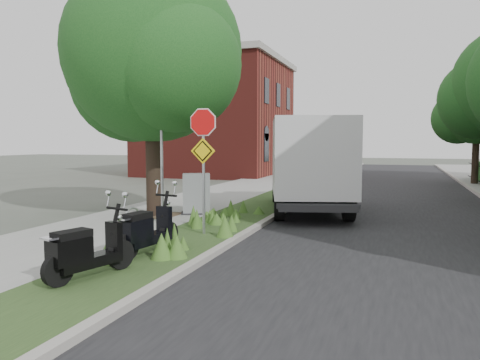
{
  "coord_description": "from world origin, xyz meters",
  "views": [
    {
      "loc": [
        3.17,
        -9.95,
        2.41
      ],
      "look_at": [
        -1.16,
        2.66,
        1.3
      ],
      "focal_mm": 35.0,
      "sensor_mm": 36.0,
      "label": 1
    }
  ],
  "objects_px": {
    "scooter_near": "(81,255)",
    "scooter_far": "(143,234)",
    "box_truck": "(309,161)",
    "utility_cabinet": "(196,194)",
    "sign_assembly": "(203,145)"
  },
  "relations": [
    {
      "from": "scooter_near",
      "to": "scooter_far",
      "type": "relative_size",
      "value": 0.95
    },
    {
      "from": "box_truck",
      "to": "utility_cabinet",
      "type": "xyz_separation_m",
      "value": [
        -3.22,
        -2.02,
        -1.01
      ]
    },
    {
      "from": "sign_assembly",
      "to": "utility_cabinet",
      "type": "bearing_deg",
      "value": 117.36
    },
    {
      "from": "sign_assembly",
      "to": "scooter_far",
      "type": "bearing_deg",
      "value": -97.06
    },
    {
      "from": "scooter_near",
      "to": "utility_cabinet",
      "type": "xyz_separation_m",
      "value": [
        -1.14,
        7.15,
        0.19
      ]
    },
    {
      "from": "scooter_near",
      "to": "scooter_far",
      "type": "height_order",
      "value": "scooter_far"
    },
    {
      "from": "utility_cabinet",
      "to": "scooter_far",
      "type": "bearing_deg",
      "value": -77.15
    },
    {
      "from": "scooter_near",
      "to": "utility_cabinet",
      "type": "relative_size",
      "value": 1.38
    },
    {
      "from": "utility_cabinet",
      "to": "sign_assembly",
      "type": "bearing_deg",
      "value": -62.64
    },
    {
      "from": "scooter_far",
      "to": "utility_cabinet",
      "type": "xyz_separation_m",
      "value": [
        -1.21,
        5.31,
        0.18
      ]
    },
    {
      "from": "scooter_near",
      "to": "utility_cabinet",
      "type": "height_order",
      "value": "utility_cabinet"
    },
    {
      "from": "box_truck",
      "to": "utility_cabinet",
      "type": "distance_m",
      "value": 3.93
    },
    {
      "from": "sign_assembly",
      "to": "scooter_far",
      "type": "distance_m",
      "value": 3.0
    },
    {
      "from": "sign_assembly",
      "to": "scooter_near",
      "type": "distance_m",
      "value": 4.61
    },
    {
      "from": "box_truck",
      "to": "utility_cabinet",
      "type": "height_order",
      "value": "box_truck"
    }
  ]
}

